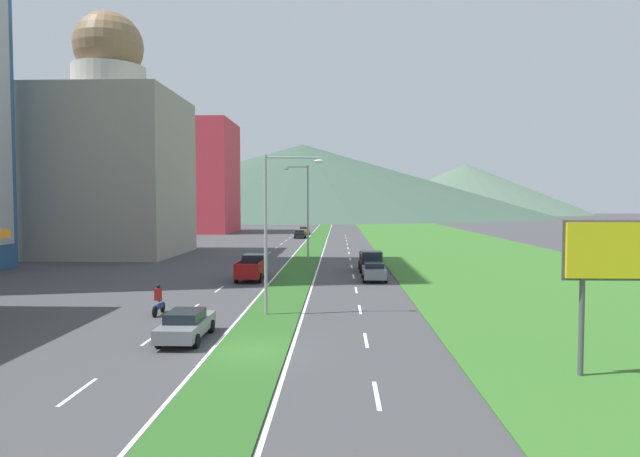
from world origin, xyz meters
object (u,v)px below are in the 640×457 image
object	(u,v)px
billboard_roadside	(626,260)
car_1	(300,234)
pickup_truck_1	(252,268)
street_lamp_mid	(306,208)
car_4	(374,271)
street_lamp_near	(272,223)
pickup_truck_0	(371,261)
car_3	(186,325)
motorcycle_rider	(159,302)
car_0	(304,230)

from	to	relation	value
billboard_roadside	car_1	world-z (taller)	billboard_roadside
car_1	pickup_truck_1	distance (m)	53.39
street_lamp_mid	car_4	xyz separation A→B (m)	(6.49, -13.66, -5.13)
street_lamp_near	street_lamp_mid	bearing A→B (deg)	89.58
street_lamp_near	pickup_truck_0	distance (m)	21.87
street_lamp_mid	car_3	size ratio (longest dim) A/B	2.21
street_lamp_mid	car_4	distance (m)	15.97
car_4	pickup_truck_1	bearing A→B (deg)	-91.46
car_3	pickup_truck_0	bearing A→B (deg)	-21.29
street_lamp_near	street_lamp_mid	xyz separation A→B (m)	(0.20, 27.98, 0.57)
billboard_roadside	motorcycle_rider	world-z (taller)	billboard_roadside
pickup_truck_0	car_1	bearing A→B (deg)	-168.13
car_3	car_4	bearing A→B (deg)	-26.64
pickup_truck_1	street_lamp_near	bearing A→B (deg)	-166.47
car_0	pickup_truck_1	bearing A→B (deg)	179.77
car_0	motorcycle_rider	world-z (taller)	motorcycle_rider
street_lamp_mid	car_3	bearing A→B (deg)	-96.09
street_lamp_mid	car_3	distance (m)	34.37
car_4	billboard_roadside	bearing A→B (deg)	16.84
billboard_roadside	pickup_truck_0	xyz separation A→B (m)	(-7.52, 31.13, -3.41)
billboard_roadside	pickup_truck_1	world-z (taller)	billboard_roadside
pickup_truck_0	street_lamp_mid	bearing A→B (deg)	-139.33
car_4	motorcycle_rider	bearing A→B (deg)	-42.75
street_lamp_mid	car_1	xyz separation A→B (m)	(-3.43, 39.99, -5.11)
pickup_truck_1	motorcycle_rider	xyz separation A→B (m)	(-3.10, -14.66, -0.24)
car_1	car_4	bearing A→B (deg)	-169.52
car_3	street_lamp_mid	bearing A→B (deg)	-6.09
street_lamp_mid	pickup_truck_1	distance (m)	14.75
motorcycle_rider	car_3	bearing A→B (deg)	-150.76
motorcycle_rider	car_0	bearing A→B (deg)	-2.40
pickup_truck_0	car_4	bearing A→B (deg)	-0.83
car_1	pickup_truck_1	size ratio (longest dim) A/B	0.79
billboard_roadside	car_1	size ratio (longest dim) A/B	1.36
billboard_roadside	car_3	size ratio (longest dim) A/B	1.24
billboard_roadside	motorcycle_rider	size ratio (longest dim) A/B	2.92
street_lamp_mid	pickup_truck_1	size ratio (longest dim) A/B	1.93
street_lamp_near	motorcycle_rider	size ratio (longest dim) A/B	4.59
car_3	pickup_truck_0	xyz separation A→B (m)	(10.19, 26.13, 0.25)
car_0	street_lamp_near	bearing A→B (deg)	-177.68
car_0	billboard_roadside	bearing A→B (deg)	-169.09
car_1	street_lamp_mid	bearing A→B (deg)	-175.09
car_1	motorcycle_rider	xyz separation A→B (m)	(-3.38, -68.04, -0.04)
street_lamp_mid	pickup_truck_0	bearing A→B (deg)	-49.33
car_3	car_4	world-z (taller)	car_4
pickup_truck_1	motorcycle_rider	size ratio (longest dim) A/B	2.70
billboard_roadside	street_lamp_mid	bearing A→B (deg)	109.97
street_lamp_mid	billboard_roadside	world-z (taller)	street_lamp_mid
billboard_roadside	car_1	xyz separation A→B (m)	(-17.53, 78.78, -3.61)
street_lamp_near	car_4	size ratio (longest dim) A/B	2.07
car_1	billboard_roadside	bearing A→B (deg)	-167.45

